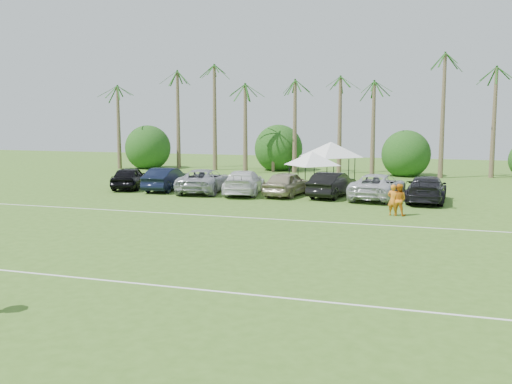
% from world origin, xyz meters
% --- Properties ---
extents(ground, '(120.00, 120.00, 0.00)m').
position_xyz_m(ground, '(0.00, 0.00, 0.00)').
color(ground, '#3D661E').
rests_on(ground, ground).
extents(field_lines, '(80.00, 12.10, 0.01)m').
position_xyz_m(field_lines, '(0.00, 8.00, 0.01)').
color(field_lines, white).
rests_on(field_lines, ground).
extents(palm_tree_0, '(2.40, 2.40, 8.90)m').
position_xyz_m(palm_tree_0, '(-22.00, 38.00, 7.48)').
color(palm_tree_0, brown).
rests_on(palm_tree_0, ground).
extents(palm_tree_1, '(2.40, 2.40, 9.90)m').
position_xyz_m(palm_tree_1, '(-17.00, 38.00, 8.35)').
color(palm_tree_1, brown).
rests_on(palm_tree_1, ground).
extents(palm_tree_2, '(2.40, 2.40, 10.90)m').
position_xyz_m(palm_tree_2, '(-12.00, 38.00, 9.21)').
color(palm_tree_2, brown).
rests_on(palm_tree_2, ground).
extents(palm_tree_3, '(2.40, 2.40, 11.90)m').
position_xyz_m(palm_tree_3, '(-8.00, 38.00, 10.06)').
color(palm_tree_3, brown).
rests_on(palm_tree_3, ground).
extents(palm_tree_4, '(2.40, 2.40, 8.90)m').
position_xyz_m(palm_tree_4, '(-4.00, 38.00, 7.48)').
color(palm_tree_4, brown).
rests_on(palm_tree_4, ground).
extents(palm_tree_5, '(2.40, 2.40, 9.90)m').
position_xyz_m(palm_tree_5, '(0.00, 38.00, 8.35)').
color(palm_tree_5, brown).
rests_on(palm_tree_5, ground).
extents(palm_tree_6, '(2.40, 2.40, 10.90)m').
position_xyz_m(palm_tree_6, '(4.00, 38.00, 9.21)').
color(palm_tree_6, brown).
rests_on(palm_tree_6, ground).
extents(palm_tree_7, '(2.40, 2.40, 11.90)m').
position_xyz_m(palm_tree_7, '(8.00, 38.00, 10.06)').
color(palm_tree_7, brown).
rests_on(palm_tree_7, ground).
extents(palm_tree_8, '(2.40, 2.40, 8.90)m').
position_xyz_m(palm_tree_8, '(13.00, 38.00, 7.48)').
color(palm_tree_8, brown).
rests_on(palm_tree_8, ground).
extents(bush_tree_0, '(4.00, 4.00, 4.00)m').
position_xyz_m(bush_tree_0, '(-19.00, 39.00, 1.80)').
color(bush_tree_0, brown).
rests_on(bush_tree_0, ground).
extents(bush_tree_1, '(4.00, 4.00, 4.00)m').
position_xyz_m(bush_tree_1, '(-6.00, 39.00, 1.80)').
color(bush_tree_1, brown).
rests_on(bush_tree_1, ground).
extents(bush_tree_2, '(4.00, 4.00, 4.00)m').
position_xyz_m(bush_tree_2, '(6.00, 39.00, 1.80)').
color(bush_tree_2, brown).
rests_on(bush_tree_2, ground).
extents(sideline_player_a, '(0.68, 0.55, 1.63)m').
position_xyz_m(sideline_player_a, '(6.49, 16.93, 0.82)').
color(sideline_player_a, orange).
rests_on(sideline_player_a, ground).
extents(sideline_player_b, '(0.94, 0.81, 1.66)m').
position_xyz_m(sideline_player_b, '(6.76, 17.02, 0.83)').
color(sideline_player_b, orange).
rests_on(sideline_player_b, ground).
extents(canopy_tent_left, '(3.96, 3.96, 3.21)m').
position_xyz_m(canopy_tent_left, '(0.46, 25.05, 2.74)').
color(canopy_tent_left, black).
rests_on(canopy_tent_left, ground).
extents(canopy_tent_right, '(4.75, 4.75, 3.85)m').
position_xyz_m(canopy_tent_right, '(1.17, 28.21, 3.29)').
color(canopy_tent_right, black).
rests_on(canopy_tent_right, ground).
extents(parked_car_0, '(3.05, 5.02, 1.60)m').
position_xyz_m(parked_car_0, '(-12.26, 22.71, 0.80)').
color(parked_car_0, black).
rests_on(parked_car_0, ground).
extents(parked_car_1, '(1.93, 4.92, 1.60)m').
position_xyz_m(parked_car_1, '(-9.36, 22.70, 0.80)').
color(parked_car_1, black).
rests_on(parked_car_1, ground).
extents(parked_car_2, '(3.29, 6.01, 1.60)m').
position_xyz_m(parked_car_2, '(-6.46, 22.55, 0.80)').
color(parked_car_2, '#9A9CA5').
rests_on(parked_car_2, ground).
extents(parked_car_3, '(3.10, 5.79, 1.60)m').
position_xyz_m(parked_car_3, '(-3.56, 22.43, 0.80)').
color(parked_car_3, silver).
rests_on(parked_car_3, ground).
extents(parked_car_4, '(2.53, 4.90, 1.60)m').
position_xyz_m(parked_car_4, '(-0.66, 22.62, 0.80)').
color(parked_car_4, tan).
rests_on(parked_car_4, ground).
extents(parked_car_5, '(2.55, 5.07, 1.60)m').
position_xyz_m(parked_car_5, '(2.24, 22.93, 0.80)').
color(parked_car_5, black).
rests_on(parked_car_5, ground).
extents(parked_car_6, '(3.38, 6.04, 1.60)m').
position_xyz_m(parked_car_6, '(5.14, 22.76, 0.80)').
color(parked_car_6, silver).
rests_on(parked_car_6, ground).
extents(parked_car_7, '(2.45, 5.58, 1.60)m').
position_xyz_m(parked_car_7, '(8.04, 22.44, 0.80)').
color(parked_car_7, black).
rests_on(parked_car_7, ground).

